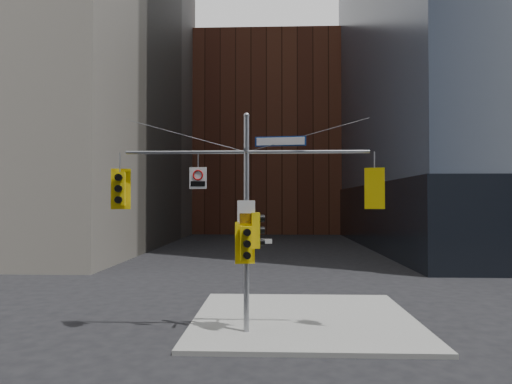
# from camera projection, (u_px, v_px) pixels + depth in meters

# --- Properties ---
(ground) EXTENTS (160.00, 160.00, 0.00)m
(ground) POSITION_uv_depth(u_px,v_px,m) (242.00, 357.00, 12.81)
(ground) COLOR black
(ground) RESTS_ON ground
(sidewalk_corner) EXTENTS (8.00, 8.00, 0.15)m
(sidewalk_corner) POSITION_uv_depth(u_px,v_px,m) (304.00, 319.00, 16.74)
(sidewalk_corner) COLOR gray
(sidewalk_corner) RESTS_ON ground
(brick_midrise) EXTENTS (26.00, 20.00, 28.00)m
(brick_midrise) POSITION_uv_depth(u_px,v_px,m) (267.00, 140.00, 71.06)
(brick_midrise) COLOR brown
(brick_midrise) RESTS_ON ground
(signal_assembly) EXTENTS (8.00, 0.80, 7.30)m
(signal_assembly) POSITION_uv_depth(u_px,v_px,m) (246.00, 200.00, 14.90)
(signal_assembly) COLOR gray
(signal_assembly) RESTS_ON ground
(traffic_light_west_arm) EXTENTS (0.65, 0.56, 1.36)m
(traffic_light_west_arm) POSITION_uv_depth(u_px,v_px,m) (120.00, 189.00, 15.08)
(traffic_light_west_arm) COLOR yellow
(traffic_light_west_arm) RESTS_ON ground
(traffic_light_east_arm) EXTENTS (0.63, 0.57, 1.32)m
(traffic_light_east_arm) POSITION_uv_depth(u_px,v_px,m) (375.00, 188.00, 14.75)
(traffic_light_east_arm) COLOR yellow
(traffic_light_east_arm) RESTS_ON ground
(traffic_light_pole_side) EXTENTS (0.50, 0.43, 1.16)m
(traffic_light_pole_side) POSITION_uv_depth(u_px,v_px,m) (256.00, 230.00, 14.88)
(traffic_light_pole_side) COLOR yellow
(traffic_light_pole_side) RESTS_ON ground
(traffic_light_pole_front) EXTENTS (0.64, 0.59, 1.36)m
(traffic_light_pole_front) POSITION_uv_depth(u_px,v_px,m) (246.00, 243.00, 14.60)
(traffic_light_pole_front) COLOR yellow
(traffic_light_pole_front) RESTS_ON ground
(street_sign_blade) EXTENTS (1.67, 0.25, 0.33)m
(street_sign_blade) POSITION_uv_depth(u_px,v_px,m) (280.00, 141.00, 14.90)
(street_sign_blade) COLOR navy
(street_sign_blade) RESTS_ON ground
(regulatory_sign_arm) EXTENTS (0.57, 0.08, 0.71)m
(regulatory_sign_arm) POSITION_uv_depth(u_px,v_px,m) (198.00, 177.00, 14.95)
(regulatory_sign_arm) COLOR silver
(regulatory_sign_arm) RESTS_ON ground
(regulatory_sign_pole) EXTENTS (0.58, 0.10, 0.75)m
(regulatory_sign_pole) POSITION_uv_depth(u_px,v_px,m) (246.00, 213.00, 14.78)
(regulatory_sign_pole) COLOR silver
(regulatory_sign_pole) RESTS_ON ground
(street_blade_ew) EXTENTS (0.78, 0.05, 0.16)m
(street_blade_ew) POSITION_uv_depth(u_px,v_px,m) (260.00, 241.00, 14.86)
(street_blade_ew) COLOR silver
(street_blade_ew) RESTS_ON ground
(street_blade_ns) EXTENTS (0.04, 0.73, 0.15)m
(street_blade_ns) POSITION_uv_depth(u_px,v_px,m) (247.00, 252.00, 15.32)
(street_blade_ns) COLOR #145926
(street_blade_ns) RESTS_ON ground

